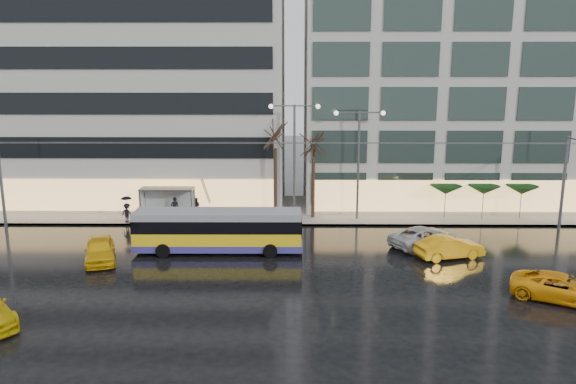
{
  "coord_description": "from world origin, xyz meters",
  "views": [
    {
      "loc": [
        1.94,
        -32.51,
        11.69
      ],
      "look_at": [
        1.56,
        5.0,
        3.55
      ],
      "focal_mm": 35.0,
      "sensor_mm": 36.0,
      "label": 1
    }
  ],
  "objects_px": {
    "street_lamp_near": "(294,146)",
    "taxi_a": "(100,250)",
    "bus_shelter": "(163,196)",
    "trolleybus": "(218,232)"
  },
  "relations": [
    {
      "from": "bus_shelter",
      "to": "street_lamp_near",
      "type": "distance_m",
      "value": 11.14
    },
    {
      "from": "street_lamp_near",
      "to": "taxi_a",
      "type": "xyz_separation_m",
      "value": [
        -12.12,
        -10.07,
        -5.23
      ]
    },
    {
      "from": "trolleybus",
      "to": "street_lamp_near",
      "type": "xyz_separation_m",
      "value": [
        4.97,
        8.13,
        4.62
      ]
    },
    {
      "from": "trolleybus",
      "to": "taxi_a",
      "type": "height_order",
      "value": "trolleybus"
    },
    {
      "from": "trolleybus",
      "to": "street_lamp_near",
      "type": "bearing_deg",
      "value": 58.56
    },
    {
      "from": "taxi_a",
      "to": "street_lamp_near",
      "type": "bearing_deg",
      "value": 21.65
    },
    {
      "from": "bus_shelter",
      "to": "trolleybus",
      "type": "bearing_deg",
      "value": -55.94
    },
    {
      "from": "trolleybus",
      "to": "taxi_a",
      "type": "distance_m",
      "value": 7.44
    },
    {
      "from": "bus_shelter",
      "to": "taxi_a",
      "type": "distance_m",
      "value": 10.18
    },
    {
      "from": "bus_shelter",
      "to": "street_lamp_near",
      "type": "height_order",
      "value": "street_lamp_near"
    }
  ]
}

